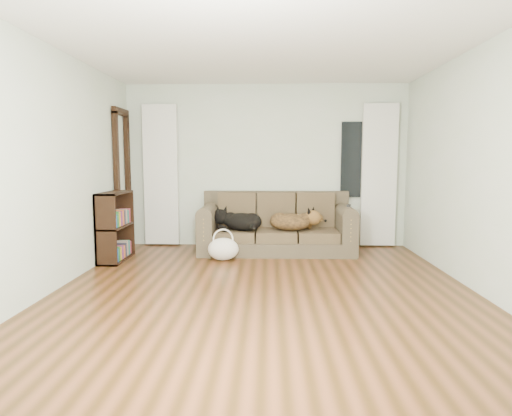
{
  "coord_description": "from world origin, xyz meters",
  "views": [
    {
      "loc": [
        0.04,
        -4.46,
        1.4
      ],
      "look_at": [
        -0.14,
        1.6,
        0.71
      ],
      "focal_mm": 30.0,
      "sensor_mm": 36.0,
      "label": 1
    }
  ],
  "objects_px": {
    "sofa": "(276,223)",
    "dog_shepherd": "(293,221)",
    "tote_bag": "(223,249)",
    "dog_black_lab": "(240,221)",
    "bookshelf": "(115,225)"
  },
  "relations": [
    {
      "from": "dog_shepherd",
      "to": "tote_bag",
      "type": "relative_size",
      "value": 1.47
    },
    {
      "from": "dog_shepherd",
      "to": "tote_bag",
      "type": "distance_m",
      "value": 1.15
    },
    {
      "from": "dog_black_lab",
      "to": "bookshelf",
      "type": "xyz_separation_m",
      "value": [
        -1.7,
        -0.5,
        0.02
      ]
    },
    {
      "from": "dog_black_lab",
      "to": "tote_bag",
      "type": "distance_m",
      "value": 0.61
    },
    {
      "from": "dog_shepherd",
      "to": "tote_bag",
      "type": "height_order",
      "value": "dog_shepherd"
    },
    {
      "from": "sofa",
      "to": "bookshelf",
      "type": "distance_m",
      "value": 2.33
    },
    {
      "from": "sofa",
      "to": "dog_black_lab",
      "type": "bearing_deg",
      "value": -168.98
    },
    {
      "from": "dog_black_lab",
      "to": "bookshelf",
      "type": "distance_m",
      "value": 1.78
    },
    {
      "from": "sofa",
      "to": "dog_shepherd",
      "type": "xyz_separation_m",
      "value": [
        0.24,
        -0.1,
        0.04
      ]
    },
    {
      "from": "bookshelf",
      "to": "dog_black_lab",
      "type": "bearing_deg",
      "value": 16.81
    },
    {
      "from": "sofa",
      "to": "dog_black_lab",
      "type": "distance_m",
      "value": 0.56
    },
    {
      "from": "dog_black_lab",
      "to": "tote_bag",
      "type": "bearing_deg",
      "value": -77.76
    },
    {
      "from": "dog_shepherd",
      "to": "bookshelf",
      "type": "xyz_separation_m",
      "value": [
        -2.49,
        -0.51,
        0.01
      ]
    },
    {
      "from": "dog_black_lab",
      "to": "bookshelf",
      "type": "height_order",
      "value": "bookshelf"
    },
    {
      "from": "dog_shepherd",
      "to": "bookshelf",
      "type": "height_order",
      "value": "bookshelf"
    }
  ]
}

